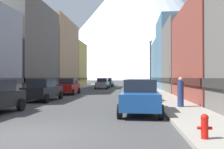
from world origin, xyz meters
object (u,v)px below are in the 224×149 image
object	(u,v)px
car_right_1	(138,90)
car_driving_0	(103,83)
car_left_1	(43,90)
car_left_2	(68,86)
streetlamp_right	(151,58)
car_driving_1	(108,82)
pedestrian_0	(181,93)
car_right_0	(140,96)
fire_hydrant_near	(205,125)

from	to	relation	value
car_right_1	car_driving_0	size ratio (longest dim) A/B	1.01
car_left_1	car_right_1	bearing A→B (deg)	-0.95
car_left_2	car_right_1	world-z (taller)	same
car_right_1	streetlamp_right	xyz separation A→B (m)	(1.55, 7.69, 3.09)
streetlamp_right	car_driving_1	bearing A→B (deg)	108.27
car_right_1	pedestrian_0	size ratio (longest dim) A/B	2.54
car_right_0	fire_hydrant_near	xyz separation A→B (m)	(1.65, -5.53, -0.37)
car_right_0	car_right_1	world-z (taller)	same
car_driving_0	pedestrian_0	size ratio (longest dim) A/B	2.51
pedestrian_0	streetlamp_right	distance (m)	12.10
car_left_2	car_right_0	world-z (taller)	same
car_left_2	car_driving_1	bearing A→B (deg)	84.06
car_right_0	car_driving_0	xyz separation A→B (m)	(-5.40, 26.54, 0.00)
fire_hydrant_near	pedestrian_0	xyz separation A→B (m)	(0.80, 7.45, 0.44)
car_right_0	streetlamp_right	size ratio (longest dim) A/B	0.76
car_left_1	car_right_1	xyz separation A→B (m)	(7.60, -0.13, 0.00)
car_driving_0	car_driving_1	xyz separation A→B (m)	(0.00, 8.13, 0.00)
fire_hydrant_near	car_left_2	bearing A→B (deg)	115.95
fire_hydrant_near	car_driving_0	bearing A→B (deg)	102.40
streetlamp_right	car_right_0	bearing A→B (deg)	-96.49
car_left_1	car_driving_0	xyz separation A→B (m)	(2.20, 20.49, 0.00)
car_driving_0	pedestrian_0	world-z (taller)	pedestrian_0
car_left_1	car_driving_1	world-z (taller)	same
car_left_1	streetlamp_right	size ratio (longest dim) A/B	0.75
car_left_2	pedestrian_0	bearing A→B (deg)	-49.00
car_left_2	streetlamp_right	distance (m)	9.66
car_left_2	streetlamp_right	world-z (taller)	streetlamp_right
car_right_1	fire_hydrant_near	size ratio (longest dim) A/B	6.32
car_driving_0	fire_hydrant_near	bearing A→B (deg)	-77.60
car_left_2	car_driving_1	world-z (taller)	same
car_driving_1	car_right_0	bearing A→B (deg)	-81.14
car_right_0	car_right_1	xyz separation A→B (m)	(-0.00, 5.92, 0.00)
car_right_1	car_driving_0	xyz separation A→B (m)	(-5.40, 20.61, 0.00)
streetlamp_right	car_left_2	bearing A→B (deg)	-179.23
car_left_2	car_driving_0	bearing A→B (deg)	80.42
car_right_1	pedestrian_0	bearing A→B (deg)	-58.53
car_left_1	fire_hydrant_near	bearing A→B (deg)	-51.37
pedestrian_0	car_driving_0	bearing A→B (deg)	107.69
car_right_1	fire_hydrant_near	bearing A→B (deg)	-81.81
car_right_1	streetlamp_right	bearing A→B (deg)	78.61
car_left_1	car_left_2	distance (m)	7.44
car_driving_1	pedestrian_0	world-z (taller)	pedestrian_0
car_driving_1	pedestrian_0	xyz separation A→B (m)	(7.85, -32.74, 0.06)
fire_hydrant_near	car_right_0	bearing A→B (deg)	106.59
car_left_2	streetlamp_right	size ratio (longest dim) A/B	0.76
car_left_1	streetlamp_right	xyz separation A→B (m)	(9.15, 7.56, 3.09)
fire_hydrant_near	streetlamp_right	xyz separation A→B (m)	(-0.10, 19.14, 3.46)
car_left_1	car_right_0	xyz separation A→B (m)	(7.60, -6.05, 0.00)
car_left_1	car_driving_1	distance (m)	28.70
car_left_2	car_right_0	bearing A→B (deg)	-60.58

